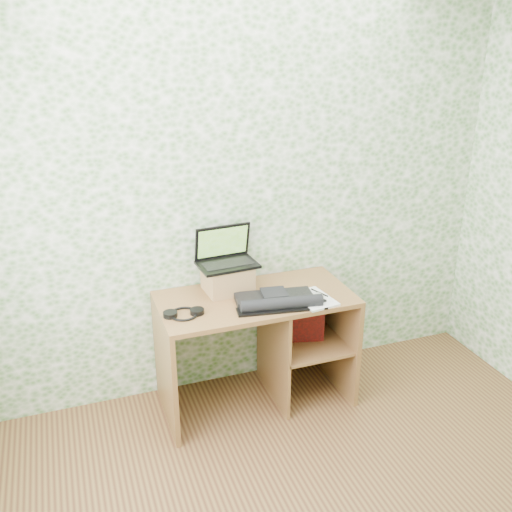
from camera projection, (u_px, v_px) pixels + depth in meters
name	position (u px, v px, depth m)	size (l,w,h in m)	color
wall_back	(239.00, 197.00, 3.57)	(3.50, 3.50, 0.00)	white
desk	(265.00, 331.00, 3.66)	(1.20, 0.60, 0.75)	brown
riser	(228.00, 278.00, 3.56)	(0.28, 0.23, 0.17)	#986444
laptop	(225.00, 255.00, 3.54)	(0.37, 0.28, 0.24)	black
keyboard	(277.00, 300.00, 3.40)	(0.54, 0.34, 0.07)	black
headphones	(184.00, 313.00, 3.28)	(0.24, 0.19, 0.03)	black
notepad	(314.00, 299.00, 3.47)	(0.20, 0.28, 0.01)	silver
mouse	(318.00, 298.00, 3.43)	(0.06, 0.10, 0.03)	silver
pen	(319.00, 293.00, 3.52)	(0.01, 0.01, 0.14)	black
red_box	(302.00, 316.00, 3.68)	(0.28, 0.09, 0.33)	#9A0F0E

